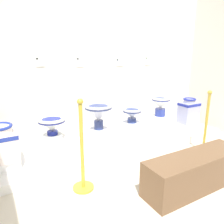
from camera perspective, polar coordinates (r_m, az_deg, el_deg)
ground_plane at (r=2.55m, az=20.59°, el=-21.51°), size 6.33×5.72×0.02m
wall_back at (r=3.73m, az=-3.24°, el=17.54°), size 4.53×0.06×3.27m
display_platform at (r=3.56m, az=0.96°, el=-8.39°), size 3.91×0.95×0.11m
plinth_block_tall_cobalt at (r=3.07m, az=-26.42°, el=-11.91°), size 0.37×0.30×0.10m
antique_toilet_tall_cobalt at (r=2.97m, az=-27.05°, el=-7.12°), size 0.38×0.35×0.45m
plinth_block_leftmost at (r=3.11m, az=-15.00°, el=-8.93°), size 0.39×0.29×0.24m
antique_toilet_leftmost at (r=3.00m, az=-15.42°, el=-3.35°), size 0.37×0.37×0.30m
plinth_block_central_ornate at (r=3.30m, az=-3.43°, el=-7.24°), size 0.39×0.35×0.22m
antique_toilet_central_ornate at (r=3.16m, az=-3.54°, el=-0.51°), size 0.40×0.40×0.43m
plinth_block_slender_white at (r=3.69m, az=5.13°, el=-4.92°), size 0.37×0.36×0.21m
antique_toilet_slender_white at (r=3.60m, az=5.23°, el=-0.71°), size 0.32×0.32×0.28m
plinth_block_broad_patterned at (r=4.11m, az=12.27°, el=-3.05°), size 0.32×0.34×0.21m
antique_toilet_broad_patterned at (r=4.02m, az=12.55°, el=1.75°), size 0.34×0.34×0.40m
plinth_block_pale_glazed at (r=4.52m, az=19.08°, el=-2.93°), size 0.32×0.34×0.06m
antique_toilet_pale_glazed at (r=4.45m, az=19.38°, el=0.40°), size 0.36×0.27×0.48m
info_placard_second at (r=3.37m, az=-18.28°, el=12.40°), size 0.12×0.01×0.14m
info_placard_third at (r=3.54m, az=-8.38°, el=12.87°), size 0.11×0.01×0.15m
info_placard_fourth at (r=3.87m, az=1.96°, el=12.89°), size 0.13×0.01×0.13m
info_placard_fifth at (r=4.23m, az=9.28°, el=13.08°), size 0.11×0.01×0.16m
stanchion_post_near_left at (r=2.46m, az=-7.73°, el=-12.73°), size 0.24×0.24×1.03m
stanchion_post_near_right at (r=3.56m, az=23.03°, el=-5.98°), size 0.27×0.27×0.97m
museum_bench at (r=2.69m, az=20.91°, el=-14.27°), size 1.28×0.36×0.40m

